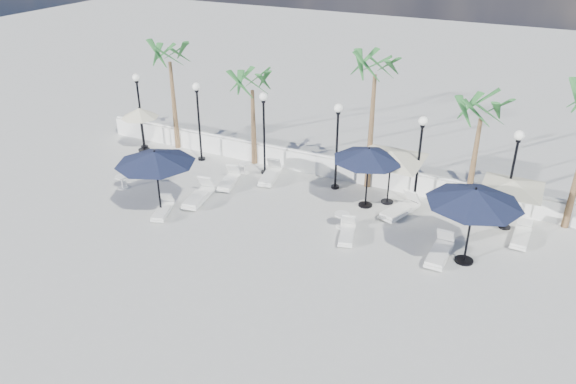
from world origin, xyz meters
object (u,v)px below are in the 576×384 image
at_px(parasol_navy_left, 155,158).
at_px(parasol_navy_right, 475,197).
at_px(lounger_2, 199,196).
at_px(parasol_cream_sq_b, 514,181).
at_px(parasol_navy_mid, 369,155).
at_px(lounger_5, 521,236).
at_px(lounger_6, 400,209).
at_px(parasol_cream_sq_a, 392,152).
at_px(parasol_cream_small, 140,113).
at_px(lounger_3, 347,233).
at_px(lounger_4, 270,175).
at_px(lounger_0, 163,210).
at_px(lounger_1, 229,181).
at_px(lounger_7, 440,252).

height_order(parasol_navy_left, parasol_navy_right, parasol_navy_right).
distance_m(lounger_2, parasol_cream_sq_b, 12.37).
height_order(parasol_navy_left, parasol_navy_mid, parasol_navy_left).
bearing_deg(lounger_5, lounger_6, -177.70).
xyz_separation_m(lounger_6, parasol_cream_sq_b, (3.91, 0.78, 1.74)).
distance_m(parasol_cream_sq_a, parasol_cream_sq_b, 4.68).
height_order(parasol_cream_sq_b, parasol_cream_small, parasol_cream_small).
xyz_separation_m(parasol_navy_mid, parasol_cream_sq_b, (5.39, 0.67, -0.29)).
bearing_deg(lounger_6, lounger_3, -96.75).
distance_m(lounger_4, parasol_cream_small, 7.56).
relative_size(lounger_5, parasol_navy_right, 0.55).
bearing_deg(lounger_0, lounger_1, 53.92).
distance_m(lounger_6, parasol_cream_sq_a, 2.31).
xyz_separation_m(lounger_4, parasol_navy_right, (9.11, -2.80, 2.29)).
bearing_deg(parasol_navy_right, lounger_1, 171.71).
relative_size(lounger_5, parasol_navy_left, 0.57).
bearing_deg(lounger_6, parasol_navy_right, -18.47).
distance_m(lounger_2, lounger_7, 9.99).
xyz_separation_m(parasol_cream_sq_b, parasol_cream_small, (-17.42, 0.00, -0.04)).
bearing_deg(parasol_cream_sq_a, lounger_6, -45.78).
xyz_separation_m(lounger_4, parasol_cream_sq_a, (5.39, 0.25, 2.05)).
height_order(lounger_7, parasol_cream_sq_b, parasol_cream_sq_b).
distance_m(lounger_1, lounger_3, 6.55).
bearing_deg(lounger_6, lounger_2, -142.67).
bearing_deg(lounger_1, lounger_4, 27.98).
relative_size(lounger_2, parasol_navy_right, 0.66).
xyz_separation_m(parasol_navy_mid, parasol_cream_sq_a, (0.72, 0.67, 0.01)).
xyz_separation_m(lounger_6, parasol_cream_small, (-13.51, 0.78, 1.71)).
distance_m(lounger_5, parasol_cream_sq_a, 5.76).
distance_m(lounger_0, parasol_navy_right, 11.86).
height_order(lounger_6, parasol_cream_small, parasol_cream_small).
height_order(lounger_1, parasol_navy_mid, parasol_navy_mid).
height_order(lounger_2, parasol_cream_sq_a, parasol_cream_sq_a).
height_order(lounger_7, parasol_cream_sq_a, parasol_cream_sq_a).
relative_size(lounger_4, lounger_5, 1.12).
bearing_deg(parasol_cream_sq_a, lounger_2, -154.51).
bearing_deg(lounger_0, lounger_4, 43.14).
bearing_deg(lounger_3, lounger_0, 176.80).
distance_m(parasol_navy_mid, parasol_navy_right, 5.04).
bearing_deg(parasol_cream_small, parasol_navy_left, -45.27).
distance_m(lounger_5, parasol_cream_small, 18.17).
relative_size(lounger_4, parasol_cream_sq_a, 0.39).
relative_size(lounger_0, lounger_4, 0.86).
height_order(lounger_6, parasol_navy_left, parasol_navy_left).
relative_size(lounger_7, parasol_navy_right, 0.61).
distance_m(parasol_navy_left, parasol_navy_mid, 8.32).
relative_size(lounger_5, parasol_cream_sq_b, 0.41).
height_order(lounger_6, lounger_7, lounger_6).
bearing_deg(lounger_3, lounger_1, 148.06).
relative_size(parasol_cream_sq_a, parasol_cream_small, 2.20).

